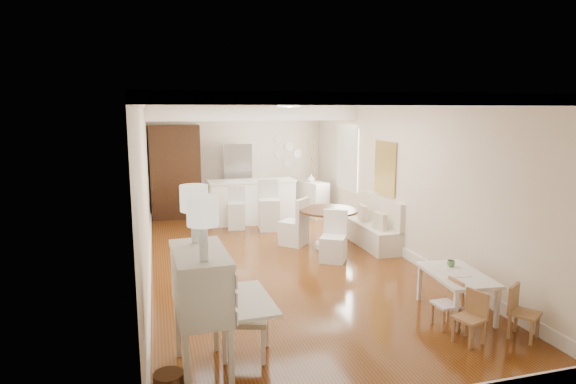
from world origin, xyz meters
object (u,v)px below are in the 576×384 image
slip_chair_near (333,237)px  breakfast_counter (252,202)px  fridge (251,179)px  kids_chair_b (446,303)px  secretary_bureau (202,314)px  bar_stool_right (269,205)px  kids_table (456,293)px  dining_table (328,229)px  sideboard (312,199)px  slip_chair_far (294,221)px  kids_chair_a (469,318)px  bar_stool_left (237,208)px  gustavian_armchair (246,316)px  pantry_cabinet (175,172)px  kids_chair_c (525,313)px

slip_chair_near → breakfast_counter: (-0.81, 3.28, 0.07)m
fridge → kids_chair_b: bearing=-81.9°
secretary_bureau → bar_stool_right: secretary_bureau is taller
kids_table → dining_table: dining_table is taller
slip_chair_near → sideboard: slip_chair_near is taller
kids_chair_b → slip_chair_far: 4.14m
kids_chair_b → sideboard: sideboard is taller
slip_chair_far → breakfast_counter: bearing=-123.2°
kids_table → dining_table: size_ratio=0.98×
kids_chair_a → fridge: size_ratio=0.34×
slip_chair_far → bar_stool_left: 1.83m
slip_chair_far → secretary_bureau: bearing=18.1°
slip_chair_near → breakfast_counter: 3.38m
bar_stool_left → slip_chair_far: bearing=-50.3°
kids_table → bar_stool_left: bar_stool_left is taller
gustavian_armchair → dining_table: size_ratio=0.81×
breakfast_counter → bar_stool_left: bearing=-133.6°
kids_table → kids_chair_a: size_ratio=1.80×
bar_stool_left → sideboard: bearing=31.8°
pantry_cabinet → fridge: bearing=-0.9°
pantry_cabinet → dining_table: bearing=-52.7°
secretary_bureau → kids_chair_a: (3.03, -0.13, -0.35)m
secretary_bureau → dining_table: secretary_bureau is taller
dining_table → bar_stool_left: size_ratio=1.19×
fridge → gustavian_armchair: bearing=-101.8°
kids_table → bar_stool_right: 5.20m
secretary_bureau → bar_stool_left: bearing=75.2°
slip_chair_far → kids_chair_c: bearing=63.1°
kids_chair_c → sideboard: (-0.30, 6.96, 0.12)m
bar_stool_left → pantry_cabinet: pantry_cabinet is taller
secretary_bureau → bar_stool_right: size_ratio=1.17×
bar_stool_left → bar_stool_right: bar_stool_right is taller
kids_chair_a → bar_stool_right: bar_stool_right is taller
pantry_cabinet → kids_chair_a: bearing=-69.0°
kids_chair_b → breakfast_counter: 6.25m
dining_table → slip_chair_far: bearing=144.7°
secretary_bureau → slip_chair_near: 4.09m
gustavian_armchair → pantry_cabinet: bearing=21.2°
dining_table → kids_table: bearing=-80.4°
kids_chair_c → gustavian_armchair: bearing=138.8°
bar_stool_left → fridge: fridge is taller
kids_chair_c → kids_chair_b: bearing=110.9°
bar_stool_right → bar_stool_left: bearing=162.9°
kids_chair_b → bar_stool_left: (-1.66, 5.66, 0.17)m
secretary_bureau → slip_chair_near: secretary_bureau is taller
kids_chair_b → bar_stool_right: bar_stool_right is taller
kids_chair_b → slip_chair_near: bearing=-173.5°
kids_chair_c → dining_table: (-0.91, 4.17, 0.06)m
dining_table → kids_chair_b: bearing=-86.8°
secretary_bureau → breakfast_counter: secretary_bureau is taller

